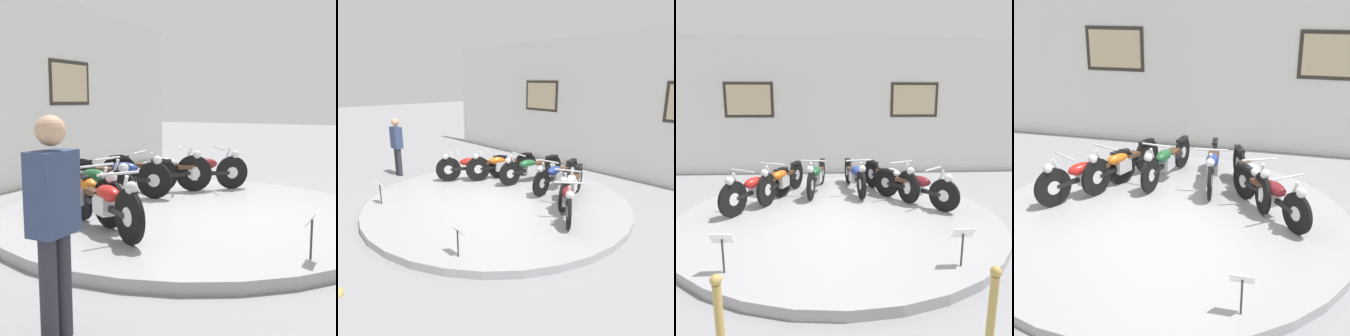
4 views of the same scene
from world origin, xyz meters
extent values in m
plane|color=gray|center=(0.00, 0.00, 0.00)|extent=(60.00, 60.00, 0.00)
cylinder|color=#99999E|center=(0.00, 0.00, 0.07)|extent=(5.66, 5.66, 0.14)
cube|color=silver|center=(0.00, 4.14, 1.96)|extent=(14.00, 0.20, 3.93)
cube|color=#2D2823|center=(-2.40, 4.03, 2.16)|extent=(1.40, 0.02, 1.00)
cube|color=#C6B289|center=(-2.40, 4.02, 2.16)|extent=(1.24, 0.02, 0.84)
cylinder|color=black|center=(-1.84, -0.08, 0.46)|extent=(0.37, 0.58, 0.64)
cylinder|color=silver|center=(-1.84, -0.08, 0.46)|extent=(0.17, 0.23, 0.22)
cylinder|color=black|center=(-1.16, 1.08, 0.46)|extent=(0.37, 0.58, 0.64)
cylinder|color=silver|center=(-1.16, 1.08, 0.46)|extent=(0.17, 0.23, 0.22)
cube|color=black|center=(-1.50, 0.50, 0.46)|extent=(0.69, 1.11, 0.07)
cube|color=silver|center=(-1.52, 0.46, 0.48)|extent=(0.33, 0.38, 0.24)
ellipsoid|color=red|center=(-1.57, 0.38, 0.64)|extent=(0.43, 0.53, 0.20)
cube|color=#472D1E|center=(-1.39, 0.69, 0.60)|extent=(0.33, 0.38, 0.07)
cube|color=black|center=(-1.16, 1.08, 0.73)|extent=(0.27, 0.36, 0.06)
cylinder|color=silver|center=(-1.77, 0.04, 0.66)|extent=(0.17, 0.24, 0.54)
cylinder|color=silver|center=(-1.71, 0.14, 0.92)|extent=(0.48, 0.30, 0.03)
sphere|color=silver|center=(-1.87, -0.13, 0.80)|extent=(0.15, 0.15, 0.15)
cylinder|color=black|center=(-1.36, 0.51, 0.46)|extent=(0.27, 0.63, 0.65)
cylinder|color=silver|center=(-1.36, 0.51, 0.46)|extent=(0.14, 0.23, 0.23)
cylinder|color=black|center=(-0.91, 1.78, 0.46)|extent=(0.27, 0.63, 0.65)
cylinder|color=silver|center=(-0.91, 1.78, 0.46)|extent=(0.14, 0.23, 0.23)
cube|color=black|center=(-1.13, 1.14, 0.46)|extent=(0.49, 1.19, 0.07)
cube|color=silver|center=(-1.15, 1.11, 0.48)|extent=(0.30, 0.37, 0.24)
ellipsoid|color=#D16619|center=(-1.18, 1.01, 0.64)|extent=(0.37, 0.53, 0.20)
cube|color=#472D1E|center=(-1.06, 1.35, 0.60)|extent=(0.30, 0.37, 0.07)
cube|color=black|center=(-0.91, 1.78, 0.73)|extent=(0.22, 0.37, 0.06)
cylinder|color=silver|center=(-1.31, 0.65, 0.66)|extent=(0.13, 0.25, 0.54)
cylinder|color=silver|center=(-1.27, 0.75, 0.92)|extent=(0.52, 0.21, 0.03)
sphere|color=silver|center=(-1.38, 0.45, 0.80)|extent=(0.15, 0.15, 0.15)
cylinder|color=black|center=(-0.53, 0.86, 0.45)|extent=(0.15, 0.62, 0.62)
cylinder|color=silver|center=(-0.53, 0.86, 0.45)|extent=(0.10, 0.22, 0.22)
cylinder|color=black|center=(-0.32, 2.19, 0.45)|extent=(0.15, 0.62, 0.62)
cylinder|color=silver|center=(-0.32, 2.19, 0.45)|extent=(0.10, 0.22, 0.22)
cube|color=black|center=(-0.42, 1.52, 0.45)|extent=(0.26, 1.24, 0.07)
cube|color=silver|center=(-0.43, 1.48, 0.47)|extent=(0.25, 0.35, 0.24)
ellipsoid|color=#1E562D|center=(-0.44, 1.39, 0.63)|extent=(0.29, 0.51, 0.20)
cube|color=#472D1E|center=(-0.39, 1.74, 0.59)|extent=(0.25, 0.35, 0.07)
cube|color=black|center=(-0.32, 2.19, 0.71)|extent=(0.15, 0.37, 0.06)
cylinder|color=silver|center=(-0.50, 1.00, 0.65)|extent=(0.08, 0.25, 0.54)
cylinder|color=silver|center=(-0.49, 1.11, 0.91)|extent=(0.54, 0.12, 0.03)
sphere|color=silver|center=(-0.54, 0.80, 0.79)|extent=(0.15, 0.15, 0.15)
cylinder|color=black|center=(0.51, 0.86, 0.45)|extent=(0.14, 0.62, 0.62)
cylinder|color=silver|center=(0.51, 0.86, 0.45)|extent=(0.09, 0.22, 0.22)
cylinder|color=black|center=(0.33, 2.19, 0.45)|extent=(0.14, 0.62, 0.62)
cylinder|color=silver|center=(0.33, 2.19, 0.45)|extent=(0.09, 0.22, 0.22)
cube|color=black|center=(0.42, 1.52, 0.45)|extent=(0.24, 1.24, 0.07)
cube|color=silver|center=(0.43, 1.48, 0.47)|extent=(0.24, 0.34, 0.24)
ellipsoid|color=navy|center=(0.44, 1.39, 0.63)|extent=(0.28, 0.51, 0.20)
cube|color=#472D1E|center=(0.39, 1.74, 0.59)|extent=(0.24, 0.34, 0.07)
cube|color=black|center=(0.33, 2.19, 0.71)|extent=(0.15, 0.37, 0.06)
cylinder|color=silver|center=(0.49, 1.00, 0.65)|extent=(0.08, 0.25, 0.54)
cylinder|color=silver|center=(0.48, 1.11, 0.91)|extent=(0.54, 0.11, 0.03)
sphere|color=silver|center=(0.52, 0.80, 0.79)|extent=(0.15, 0.15, 0.15)
cylinder|color=black|center=(1.40, 0.53, 0.46)|extent=(0.31, 0.62, 0.66)
cylinder|color=silver|center=(1.40, 0.53, 0.46)|extent=(0.15, 0.24, 0.23)
cylinder|color=black|center=(0.86, 1.76, 0.46)|extent=(0.31, 0.62, 0.66)
cylinder|color=silver|center=(0.86, 1.76, 0.46)|extent=(0.15, 0.24, 0.23)
cube|color=black|center=(1.13, 1.14, 0.46)|extent=(0.56, 1.17, 0.07)
cube|color=silver|center=(1.15, 1.11, 0.48)|extent=(0.31, 0.37, 0.24)
ellipsoid|color=#B2B5BA|center=(1.19, 1.01, 0.64)|extent=(0.39, 0.53, 0.20)
cube|color=#472D1E|center=(1.05, 1.34, 0.60)|extent=(0.31, 0.37, 0.07)
cube|color=black|center=(0.86, 1.76, 0.74)|extent=(0.24, 0.37, 0.06)
cylinder|color=silver|center=(1.34, 0.66, 0.66)|extent=(0.14, 0.25, 0.54)
cylinder|color=silver|center=(1.30, 0.76, 0.92)|extent=(0.51, 0.25, 0.03)
sphere|color=silver|center=(1.43, 0.47, 0.80)|extent=(0.15, 0.15, 0.15)
cylinder|color=black|center=(1.94, -0.01, 0.44)|extent=(0.44, 0.50, 0.61)
cylinder|color=silver|center=(1.94, -0.01, 0.44)|extent=(0.19, 0.20, 0.21)
cylinder|color=black|center=(1.06, 1.01, 0.44)|extent=(0.44, 0.50, 0.61)
cylinder|color=silver|center=(1.06, 1.01, 0.44)|extent=(0.19, 0.20, 0.21)
cube|color=black|center=(1.50, 0.50, 0.44)|extent=(0.86, 0.99, 0.07)
cube|color=silver|center=(1.52, 0.47, 0.46)|extent=(0.36, 0.37, 0.24)
ellipsoid|color=maroon|center=(1.59, 0.39, 0.62)|extent=(0.48, 0.51, 0.20)
cube|color=#472D1E|center=(1.35, 0.67, 0.58)|extent=(0.36, 0.37, 0.07)
cube|color=black|center=(1.06, 1.01, 0.70)|extent=(0.31, 0.34, 0.06)
cylinder|color=silver|center=(1.84, 0.10, 0.64)|extent=(0.20, 0.22, 0.54)
cylinder|color=silver|center=(1.77, 0.18, 0.90)|extent=(0.43, 0.38, 0.03)
sphere|color=silver|center=(1.98, -0.06, 0.78)|extent=(0.15, 0.15, 0.15)
cylinder|color=#333338|center=(-1.44, -2.02, 0.35)|extent=(0.02, 0.02, 0.42)
cube|color=white|center=(-1.44, -2.02, 0.57)|extent=(0.26, 0.11, 0.15)
cylinder|color=#333338|center=(1.44, -2.02, 0.35)|extent=(0.02, 0.02, 0.42)
cube|color=white|center=(1.44, -2.02, 0.57)|extent=(0.26, 0.11, 0.15)
cylinder|color=#2D2D38|center=(-3.79, -0.59, 0.40)|extent=(0.13, 0.13, 0.80)
cylinder|color=#2D2D38|center=(-3.63, -0.59, 0.40)|extent=(0.13, 0.13, 0.80)
cube|color=navy|center=(-3.71, -0.59, 1.11)|extent=(0.36, 0.22, 0.60)
sphere|color=tan|center=(-3.71, -0.59, 1.55)|extent=(0.22, 0.22, 0.22)
camera|label=1|loc=(-6.25, -2.77, 1.75)|focal=50.00mm
camera|label=2|loc=(5.17, -4.43, 2.70)|focal=35.00mm
camera|label=3|loc=(-0.22, -5.66, 2.15)|focal=35.00mm
camera|label=4|loc=(1.89, -6.18, 3.35)|focal=50.00mm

